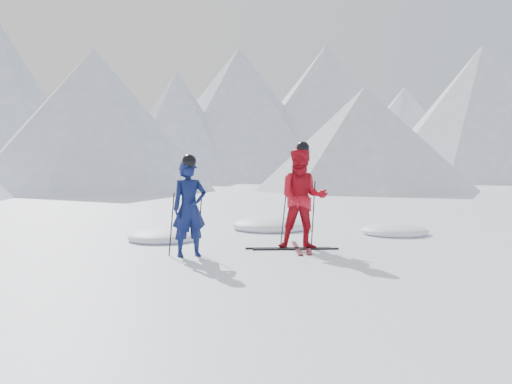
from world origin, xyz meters
name	(u,v)px	position (x,y,z in m)	size (l,w,h in m)	color
ground	(342,244)	(0.00, 0.00, 0.00)	(160.00, 160.00, 0.00)	white
mountain_range	(209,105)	(5.71, 35.31, 6.72)	(106.15, 62.94, 15.53)	#B2BCD1
skier_blue	(189,209)	(-3.37, -0.50, 0.88)	(0.64, 0.42, 1.75)	#0B1546
skier_red	(303,198)	(-1.05, -0.33, 1.01)	(0.98, 0.76, 2.02)	#B40E1D
pole_blue_left	(172,224)	(-3.67, -0.35, 0.58)	(0.02, 0.02, 1.17)	black
pole_blue_right	(200,223)	(-3.12, -0.25, 0.58)	(0.02, 0.02, 1.17)	black
pole_red_left	(284,214)	(-1.35, -0.08, 0.67)	(0.02, 0.02, 1.35)	black
pole_red_right	(313,214)	(-0.75, -0.18, 0.67)	(0.02, 0.02, 1.35)	black
ski_worn_left	(297,248)	(-1.17, -0.33, 0.01)	(0.09, 1.70, 0.03)	black
ski_worn_right	(308,248)	(-0.93, -0.33, 0.01)	(0.09, 1.70, 0.03)	black
ski_loose_a	(288,248)	(-1.34, -0.27, 0.01)	(0.09, 1.70, 0.03)	black
ski_loose_b	(296,249)	(-1.24, -0.42, 0.01)	(0.09, 1.70, 0.03)	black
snow_lumps	(279,233)	(-0.60, 2.12, 0.00)	(6.99, 3.68, 0.44)	white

